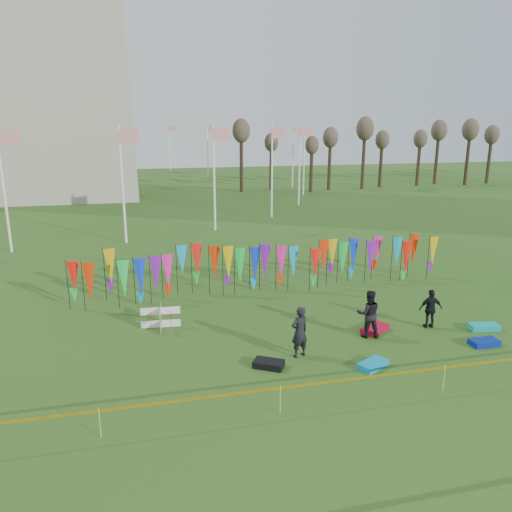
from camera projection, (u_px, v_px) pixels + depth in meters
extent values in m
plane|color=#254B15|center=(325.00, 372.00, 16.88)|extent=(160.00, 160.00, 0.00)
cylinder|color=white|center=(293.00, 156.00, 64.08)|extent=(0.16, 0.16, 8.00)
plane|color=red|center=(298.00, 130.00, 63.37)|extent=(1.40, 0.00, 1.40)
cylinder|color=white|center=(271.00, 153.00, 70.67)|extent=(0.16, 0.16, 8.00)
plane|color=red|center=(275.00, 129.00, 69.96)|extent=(1.40, 0.00, 1.40)
cylinder|color=white|center=(242.00, 151.00, 76.39)|extent=(0.16, 0.16, 8.00)
plane|color=red|center=(246.00, 128.00, 75.67)|extent=(1.40, 0.00, 1.40)
cylinder|color=white|center=(208.00, 149.00, 80.83)|extent=(0.16, 0.16, 8.00)
plane|color=red|center=(211.00, 128.00, 80.11)|extent=(1.40, 0.00, 1.40)
cylinder|color=white|center=(170.00, 148.00, 83.70)|extent=(0.16, 0.16, 8.00)
plane|color=red|center=(172.00, 128.00, 82.98)|extent=(1.40, 0.00, 1.40)
cylinder|color=white|center=(128.00, 148.00, 84.80)|extent=(0.16, 0.16, 8.00)
plane|color=red|center=(131.00, 128.00, 84.08)|extent=(1.40, 0.00, 1.40)
cylinder|color=white|center=(84.00, 148.00, 84.06)|extent=(0.16, 0.16, 8.00)
plane|color=red|center=(86.00, 128.00, 83.34)|extent=(1.40, 0.00, 1.40)
cylinder|color=white|center=(37.00, 149.00, 81.53)|extent=(0.16, 0.16, 8.00)
plane|color=red|center=(39.00, 128.00, 80.81)|extent=(1.40, 0.00, 1.40)
cylinder|color=white|center=(4.00, 191.00, 31.47)|extent=(0.16, 0.16, 8.00)
plane|color=red|center=(7.00, 137.00, 30.75)|extent=(1.40, 0.00, 1.40)
cylinder|color=white|center=(123.00, 186.00, 34.00)|extent=(0.16, 0.16, 8.00)
plane|color=red|center=(128.00, 136.00, 33.28)|extent=(1.40, 0.00, 1.40)
cylinder|color=white|center=(214.00, 179.00, 38.15)|extent=(0.16, 0.16, 8.00)
plane|color=red|center=(221.00, 135.00, 37.43)|extent=(1.40, 0.00, 1.40)
cylinder|color=white|center=(272.00, 172.00, 43.64)|extent=(0.16, 0.16, 8.00)
plane|color=red|center=(279.00, 133.00, 42.92)|extent=(1.40, 0.00, 1.40)
cylinder|color=white|center=(299.00, 165.00, 50.09)|extent=(0.16, 0.16, 8.00)
plane|color=red|center=(306.00, 132.00, 49.37)|extent=(1.40, 0.00, 1.40)
cylinder|color=white|center=(304.00, 160.00, 57.06)|extent=(0.16, 0.16, 8.00)
plane|color=red|center=(310.00, 131.00, 56.34)|extent=(1.40, 0.00, 1.40)
cylinder|color=black|center=(71.00, 282.00, 22.58)|extent=(0.03, 0.03, 2.39)
cone|color=#FA170D|center=(77.00, 275.00, 22.56)|extent=(0.64, 0.64, 1.60)
cylinder|color=black|center=(87.00, 281.00, 22.74)|extent=(0.03, 0.03, 2.39)
cone|color=red|center=(93.00, 274.00, 22.72)|extent=(0.64, 0.64, 1.60)
cylinder|color=black|center=(103.00, 280.00, 22.89)|extent=(0.03, 0.03, 2.39)
cone|color=#D8A30B|center=(108.00, 273.00, 22.87)|extent=(0.64, 0.64, 1.60)
cylinder|color=black|center=(118.00, 279.00, 23.05)|extent=(0.03, 0.03, 2.39)
cone|color=green|center=(124.00, 272.00, 23.03)|extent=(0.64, 0.64, 1.60)
cylinder|color=black|center=(134.00, 278.00, 23.20)|extent=(0.03, 0.03, 2.39)
cone|color=#0E2FF3|center=(139.00, 271.00, 23.19)|extent=(0.64, 0.64, 1.60)
cylinder|color=black|center=(149.00, 276.00, 23.36)|extent=(0.03, 0.03, 2.39)
cone|color=purple|center=(154.00, 270.00, 23.34)|extent=(0.64, 0.64, 1.60)
cylinder|color=black|center=(164.00, 275.00, 23.52)|extent=(0.03, 0.03, 2.39)
cone|color=#F91B99|center=(169.00, 269.00, 23.50)|extent=(0.64, 0.64, 1.60)
cylinder|color=black|center=(178.00, 274.00, 23.67)|extent=(0.03, 0.03, 2.39)
cone|color=#0D9AD0|center=(184.00, 268.00, 23.66)|extent=(0.64, 0.64, 1.60)
cylinder|color=black|center=(193.00, 273.00, 23.83)|extent=(0.03, 0.03, 2.39)
cone|color=#FA170D|center=(199.00, 267.00, 23.81)|extent=(0.64, 0.64, 1.60)
cylinder|color=black|center=(207.00, 272.00, 23.99)|extent=(0.03, 0.03, 2.39)
cone|color=red|center=(213.00, 266.00, 23.97)|extent=(0.64, 0.64, 1.60)
cylinder|color=black|center=(222.00, 271.00, 24.14)|extent=(0.03, 0.03, 2.39)
cone|color=#D8A30B|center=(227.00, 265.00, 24.12)|extent=(0.64, 0.64, 1.60)
cylinder|color=black|center=(236.00, 271.00, 24.30)|extent=(0.03, 0.03, 2.39)
cone|color=green|center=(241.00, 264.00, 24.28)|extent=(0.64, 0.64, 1.60)
cylinder|color=black|center=(249.00, 270.00, 24.46)|extent=(0.03, 0.03, 2.39)
cone|color=#0E2FF3|center=(255.00, 263.00, 24.44)|extent=(0.64, 0.64, 1.60)
cylinder|color=black|center=(263.00, 269.00, 24.61)|extent=(0.03, 0.03, 2.39)
cone|color=purple|center=(269.00, 262.00, 24.59)|extent=(0.64, 0.64, 1.60)
cylinder|color=black|center=(277.00, 268.00, 24.77)|extent=(0.03, 0.03, 2.39)
cone|color=#F91B99|center=(282.00, 261.00, 24.75)|extent=(0.64, 0.64, 1.60)
cylinder|color=black|center=(290.00, 267.00, 24.92)|extent=(0.03, 0.03, 2.39)
cone|color=#0D9AD0|center=(295.00, 260.00, 24.91)|extent=(0.64, 0.64, 1.60)
cylinder|color=black|center=(303.00, 266.00, 25.08)|extent=(0.03, 0.03, 2.39)
cone|color=#FA170D|center=(308.00, 260.00, 25.06)|extent=(0.64, 0.64, 1.60)
cylinder|color=black|center=(316.00, 265.00, 25.24)|extent=(0.03, 0.03, 2.39)
cone|color=red|center=(321.00, 259.00, 25.22)|extent=(0.64, 0.64, 1.60)
cylinder|color=black|center=(329.00, 264.00, 25.39)|extent=(0.03, 0.03, 2.39)
cone|color=#D8A30B|center=(334.00, 258.00, 25.37)|extent=(0.64, 0.64, 1.60)
cylinder|color=black|center=(341.00, 263.00, 25.55)|extent=(0.03, 0.03, 2.39)
cone|color=green|center=(347.00, 257.00, 25.53)|extent=(0.64, 0.64, 1.60)
cylinder|color=black|center=(354.00, 262.00, 25.71)|extent=(0.03, 0.03, 2.39)
cone|color=#0E2FF3|center=(359.00, 256.00, 25.69)|extent=(0.64, 0.64, 1.60)
cylinder|color=black|center=(366.00, 262.00, 25.86)|extent=(0.03, 0.03, 2.39)
cone|color=purple|center=(372.00, 255.00, 25.84)|extent=(0.64, 0.64, 1.60)
cylinder|color=black|center=(379.00, 261.00, 26.02)|extent=(0.03, 0.03, 2.39)
cone|color=#F91B99|center=(384.00, 255.00, 26.00)|extent=(0.64, 0.64, 1.60)
cylinder|color=black|center=(391.00, 260.00, 26.17)|extent=(0.03, 0.03, 2.39)
cone|color=#0D9AD0|center=(396.00, 254.00, 26.16)|extent=(0.64, 0.64, 1.60)
cylinder|color=black|center=(403.00, 259.00, 26.33)|extent=(0.03, 0.03, 2.39)
cone|color=#FA170D|center=(408.00, 253.00, 26.31)|extent=(0.64, 0.64, 1.60)
cylinder|color=black|center=(414.00, 258.00, 26.49)|extent=(0.03, 0.03, 2.39)
cone|color=red|center=(420.00, 252.00, 26.47)|extent=(0.64, 0.64, 1.60)
cylinder|color=black|center=(426.00, 258.00, 26.64)|extent=(0.03, 0.03, 2.39)
cone|color=#D8A30B|center=(431.00, 252.00, 26.63)|extent=(0.64, 0.64, 1.60)
cube|color=#F1BD05|center=(351.00, 379.00, 14.76)|extent=(26.00, 0.01, 0.08)
cylinder|color=#D5E733|center=(107.00, 422.00, 13.27)|extent=(0.02, 0.02, 0.90)
cylinder|color=#D5E733|center=(286.00, 399.00, 14.40)|extent=(0.02, 0.02, 0.90)
cylinder|color=#D5E733|center=(440.00, 379.00, 15.53)|extent=(0.02, 0.02, 0.90)
cylinder|color=#332819|center=(238.00, 166.00, 58.73)|extent=(0.44, 0.44, 6.40)
ellipsoid|color=brown|center=(238.00, 137.00, 57.86)|extent=(1.92, 1.92, 2.56)
cylinder|color=#332819|center=(271.00, 166.00, 59.63)|extent=(0.44, 0.44, 6.40)
ellipsoid|color=brown|center=(271.00, 137.00, 58.76)|extent=(1.92, 1.92, 2.56)
cylinder|color=#332819|center=(303.00, 165.00, 60.54)|extent=(0.44, 0.44, 6.40)
ellipsoid|color=brown|center=(303.00, 136.00, 59.67)|extent=(1.92, 1.92, 2.56)
cylinder|color=#332819|center=(333.00, 164.00, 61.44)|extent=(0.44, 0.44, 6.40)
ellipsoid|color=brown|center=(335.00, 136.00, 60.57)|extent=(1.92, 1.92, 2.56)
cylinder|color=#332819|center=(363.00, 164.00, 62.34)|extent=(0.44, 0.44, 6.40)
ellipsoid|color=brown|center=(365.00, 136.00, 61.47)|extent=(1.92, 1.92, 2.56)
cylinder|color=#332819|center=(393.00, 163.00, 63.24)|extent=(0.44, 0.44, 6.40)
ellipsoid|color=brown|center=(394.00, 136.00, 62.37)|extent=(1.92, 1.92, 2.56)
cylinder|color=#332819|center=(421.00, 162.00, 64.15)|extent=(0.44, 0.44, 6.40)
ellipsoid|color=brown|center=(423.00, 136.00, 63.28)|extent=(1.92, 1.92, 2.56)
cylinder|color=#332819|center=(448.00, 162.00, 65.05)|extent=(0.44, 0.44, 6.40)
ellipsoid|color=brown|center=(451.00, 135.00, 64.18)|extent=(1.92, 1.92, 2.56)
cylinder|color=#332819|center=(475.00, 161.00, 65.95)|extent=(0.44, 0.44, 6.40)
ellipsoid|color=brown|center=(478.00, 135.00, 65.08)|extent=(1.92, 1.92, 2.56)
cylinder|color=#332819|center=(501.00, 161.00, 66.86)|extent=(0.44, 0.44, 6.40)
ellipsoid|color=brown|center=(504.00, 135.00, 65.99)|extent=(1.92, 1.92, 2.56)
cylinder|color=red|center=(151.00, 322.00, 19.96)|extent=(0.02, 0.02, 0.91)
cylinder|color=red|center=(171.00, 320.00, 20.14)|extent=(0.02, 0.02, 0.91)
cylinder|color=red|center=(150.00, 315.00, 20.70)|extent=(0.02, 0.02, 0.91)
cylinder|color=red|center=(170.00, 313.00, 20.88)|extent=(0.02, 0.02, 0.91)
imported|color=black|center=(299.00, 332.00, 17.79)|extent=(0.81, 0.70, 1.89)
imported|color=black|center=(369.00, 314.00, 19.45)|extent=(1.04, 0.77, 1.92)
imported|color=black|center=(431.00, 309.00, 20.34)|extent=(1.03, 0.68, 1.64)
cube|color=#0D96CF|center=(373.00, 365.00, 17.16)|extent=(1.24, 1.01, 0.22)
cube|color=#092396|center=(484.00, 342.00, 18.89)|extent=(1.09, 0.59, 0.23)
cube|color=#B00B28|center=(375.00, 329.00, 20.11)|extent=(1.38, 1.11, 0.23)
cube|color=black|center=(269.00, 364.00, 17.19)|extent=(1.18, 1.03, 0.24)
cube|color=#0CAEB3|center=(484.00, 327.00, 20.32)|extent=(1.25, 0.75, 0.22)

